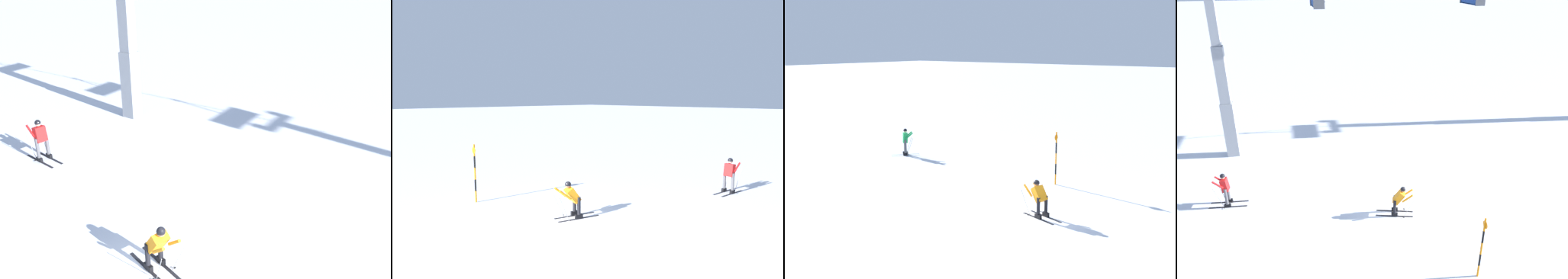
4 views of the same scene
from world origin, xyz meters
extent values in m
plane|color=white|center=(0.00, 0.00, 0.00)|extent=(260.00, 260.00, 0.00)
cube|color=black|center=(-0.96, 0.33, 0.01)|extent=(1.58, 0.57, 0.01)
cube|color=black|center=(-0.96, 0.33, 0.09)|extent=(0.30, 0.19, 0.16)
cylinder|color=black|center=(-0.96, 0.33, 0.49)|extent=(0.13, 0.13, 0.64)
cube|color=black|center=(-1.08, -0.04, 0.01)|extent=(1.58, 0.57, 0.01)
cube|color=black|center=(-1.08, -0.04, 0.09)|extent=(0.30, 0.19, 0.16)
cylinder|color=black|center=(-1.08, -0.04, 0.49)|extent=(0.13, 0.13, 0.64)
cube|color=orange|center=(-0.86, 0.09, 0.88)|extent=(0.65, 0.56, 0.63)
sphere|color=#997051|center=(-0.70, 0.04, 1.24)|extent=(0.21, 0.21, 0.21)
sphere|color=black|center=(-0.70, 0.04, 1.28)|extent=(0.23, 0.23, 0.23)
cylinder|color=orange|center=(-0.43, 0.20, 0.96)|extent=(0.48, 0.22, 0.42)
cylinder|color=gray|center=(-0.39, 0.24, 0.41)|extent=(0.50, 0.05, 1.08)
cylinder|color=black|center=(-0.54, 0.33, 0.05)|extent=(0.07, 0.07, 0.01)
cylinder|color=orange|center=(-0.57, -0.24, 0.96)|extent=(0.48, 0.22, 0.42)
cylinder|color=gray|center=(-0.55, -0.29, 0.41)|extent=(0.43, 0.28, 1.08)
cylinder|color=black|center=(-0.73, -0.28, 0.05)|extent=(0.07, 0.07, 0.01)
cylinder|color=orange|center=(0.78, -4.16, 0.25)|extent=(0.07, 0.07, 0.49)
cylinder|color=black|center=(0.78, -4.16, 0.74)|extent=(0.07, 0.07, 0.49)
cylinder|color=orange|center=(0.78, -4.16, 1.23)|extent=(0.07, 0.07, 0.49)
cylinder|color=black|center=(0.78, -4.16, 1.73)|extent=(0.07, 0.07, 0.49)
cylinder|color=orange|center=(0.78, -4.16, 2.22)|extent=(0.07, 0.07, 0.49)
cylinder|color=orange|center=(0.80, -4.16, 2.21)|extent=(0.02, 0.28, 0.28)
cube|color=black|center=(-8.29, 2.38, 0.01)|extent=(1.69, 0.27, 0.01)
cube|color=black|center=(-8.29, 2.38, 0.09)|extent=(0.29, 0.14, 0.16)
cylinder|color=#4C4C51|center=(-8.29, 2.38, 0.56)|extent=(0.13, 0.13, 0.78)
cube|color=black|center=(-8.24, 2.79, 0.01)|extent=(1.69, 0.27, 0.01)
cube|color=black|center=(-8.24, 2.79, 0.09)|extent=(0.29, 0.14, 0.16)
cylinder|color=#4C4C51|center=(-8.24, 2.79, 0.56)|extent=(0.13, 0.13, 0.78)
cube|color=red|center=(-8.30, 2.59, 1.07)|extent=(0.37, 0.45, 0.61)
sphere|color=beige|center=(-8.33, 2.59, 1.48)|extent=(0.21, 0.21, 0.21)
sphere|color=black|center=(-8.33, 2.59, 1.51)|extent=(0.23, 0.23, 0.23)
cylinder|color=red|center=(-8.56, 2.39, 1.20)|extent=(0.48, 0.13, 0.42)
cylinder|color=gray|center=(-8.59, 2.34, 0.53)|extent=(0.39, 0.08, 1.10)
cylinder|color=black|center=(-8.42, 2.28, 0.05)|extent=(0.07, 0.07, 0.01)
cylinder|color=red|center=(-8.51, 2.84, 1.20)|extent=(0.48, 0.13, 0.42)
cylinder|color=gray|center=(-8.53, 2.89, 0.53)|extent=(0.38, 0.16, 1.10)
cylinder|color=black|center=(-8.35, 2.92, 0.05)|extent=(0.07, 0.07, 0.01)
camera|label=1|loc=(4.28, -6.22, 7.23)|focal=37.96mm
camera|label=2|loc=(7.29, 9.30, 4.41)|focal=31.96mm
camera|label=3|loc=(-9.98, 15.81, 6.38)|focal=46.21mm
camera|label=4|loc=(-5.23, -13.41, 9.99)|focal=35.19mm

